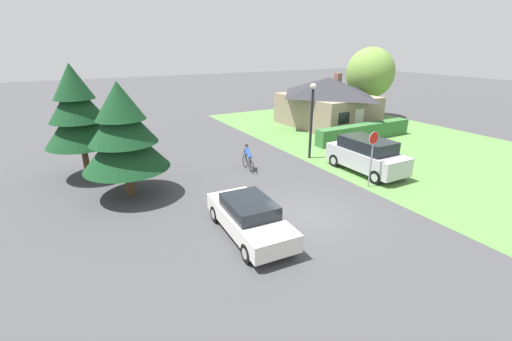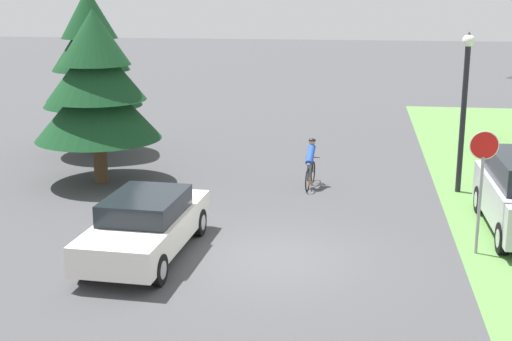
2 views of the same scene
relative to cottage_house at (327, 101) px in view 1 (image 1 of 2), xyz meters
The scene contains 12 objects.
ground_plane 17.61m from the cottage_house, 132.40° to the right, with size 140.00×140.00×0.00m, color #424244.
grass_verge_right 9.17m from the cottage_house, 87.32° to the right, with size 16.00×36.00×0.01m, color #568442.
cottage_house is the anchor object (origin of this frame).
hedge_row 5.49m from the cottage_house, 97.77° to the right, with size 8.53×0.90×1.20m, color #387038.
sedan_left_lane 19.71m from the cottage_house, 138.05° to the right, with size 2.00×4.62×1.42m.
cyclist 13.35m from the cottage_house, 148.91° to the right, with size 0.44×1.68×1.48m.
parked_suv_right 11.87m from the cottage_house, 119.21° to the right, with size 2.02×4.58×1.93m.
stop_sign 13.97m from the cottage_house, 121.10° to the right, with size 0.64×0.07×2.85m.
street_lamp 9.76m from the cottage_house, 135.76° to the right, with size 0.36×0.36×4.69m.
conifer_tall_near 19.30m from the cottage_house, 157.94° to the right, with size 3.85×3.85×5.31m.
conifer_tall_far 19.81m from the cottage_house, 169.83° to the right, with size 3.52×3.52×5.92m.
deciduous_tree_right 6.25m from the cottage_house, ahead, with size 4.47×4.47×6.54m.
Camera 1 is at (-8.09, -10.24, 6.76)m, focal length 24.00 mm.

